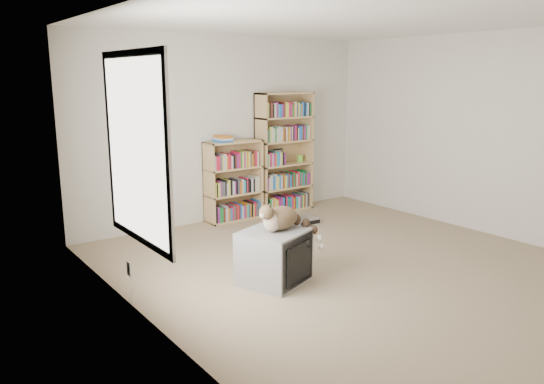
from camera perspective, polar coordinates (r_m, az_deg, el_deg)
floor at (r=5.69m, az=8.78°, el=-7.95°), size 4.50×5.00×0.01m
wall_back at (r=7.35m, az=-4.83°, el=6.75°), size 4.50×0.02×2.50m
wall_left at (r=4.12m, az=-13.41°, el=2.09°), size 0.02×5.00×2.50m
wall_right at (r=7.16m, az=22.07°, el=5.75°), size 0.02×5.00×2.50m
ceiling at (r=5.37m, az=9.69°, el=17.94°), size 4.50×5.00×0.02m
window at (r=4.29m, az=-14.41°, el=4.45°), size 0.02×1.22×1.52m
crt_tv at (r=5.15m, az=0.16°, el=-6.95°), size 0.75×0.72×0.52m
cat at (r=5.10m, az=1.50°, el=-3.11°), size 0.65×0.44×0.49m
bookcase_tall at (r=7.78m, az=1.25°, el=3.96°), size 0.87×0.30×1.74m
bookcase_short at (r=7.34m, az=-4.23°, el=0.89°), size 0.80×0.30×1.10m
book_stack at (r=7.11m, az=-5.42°, el=5.73°), size 0.21×0.28×0.09m
green_mug at (r=7.95m, az=2.98°, el=3.64°), size 0.09×0.09×0.10m
framed_print at (r=7.82m, az=0.70°, el=3.92°), size 0.16×0.05×0.21m
dvd_player at (r=7.21m, az=3.41°, el=-3.11°), size 0.39×0.29×0.09m
wall_outlet at (r=4.83m, az=-15.12°, el=-7.96°), size 0.01×0.08×0.13m
floor_cables at (r=6.66m, az=-1.52°, el=-4.74°), size 1.20×0.70×0.01m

